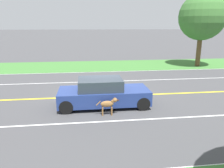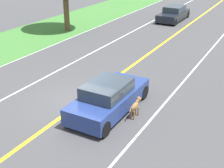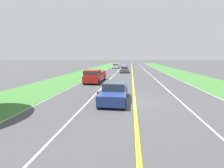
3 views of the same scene
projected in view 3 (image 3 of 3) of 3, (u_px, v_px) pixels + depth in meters
ground_plane at (134, 101)px, 11.49m from camera, size 400.00×400.00×0.00m
centre_divider_line at (134, 101)px, 11.49m from camera, size 0.18×160.00×0.01m
lane_edge_line_right at (49, 98)px, 12.35m from camera, size 0.14×160.00×0.01m
lane_dash_same_dir at (90, 100)px, 11.92m from camera, size 0.10×160.00×0.01m
lane_dash_oncoming at (182, 103)px, 11.06m from camera, size 0.10×160.00×0.01m
grass_verge_right at (16, 97)px, 12.72m from camera, size 6.00×160.00×0.03m
ego_car at (114, 92)px, 11.62m from camera, size 1.91×4.60×1.46m
dog at (98, 94)px, 11.64m from camera, size 0.21×1.07×0.85m
pickup_truck at (95, 76)px, 20.35m from camera, size 2.01×5.57×1.75m
car_trailing_near at (124, 70)px, 33.74m from camera, size 1.82×4.42×1.33m
car_trailing_mid at (116, 66)px, 47.36m from camera, size 1.94×4.32×1.35m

